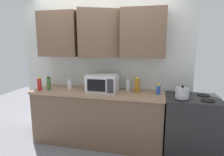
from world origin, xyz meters
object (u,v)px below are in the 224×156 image
stove_range (191,126)px  bottle_white_jar (70,84)px  bottle_green_oil (49,83)px  bottle_blue_cleaner (158,89)px  bottle_amber_vinegar (137,85)px  microwave (103,83)px  bottle_red_sauce (39,84)px  kettle (182,93)px  bottle_clear_tall (128,85)px

stove_range → bottle_white_jar: 2.06m
bottle_green_oil → bottle_blue_cleaner: 1.81m
bottle_green_oil → bottle_amber_vinegar: size_ratio=0.91×
microwave → bottle_green_oil: bearing=-174.9°
bottle_green_oil → bottle_red_sauce: (-0.14, -0.06, -0.00)m
bottle_white_jar → bottle_red_sauce: (-0.45, -0.21, 0.03)m
kettle → bottle_clear_tall: 0.87m
kettle → bottle_white_jar: (-1.82, 0.21, -0.01)m
kettle → bottle_green_oil: bottle_green_oil is taller
microwave → bottle_white_jar: bearing=173.9°
microwave → bottle_white_jar: 0.62m
bottle_amber_vinegar → microwave: bearing=-169.1°
microwave → bottle_green_oil: size_ratio=2.16×
stove_range → bottle_amber_vinegar: bottle_amber_vinegar is taller
stove_range → bottle_red_sauce: bottle_red_sauce is taller
bottle_white_jar → bottle_blue_cleaner: size_ratio=0.97×
bottle_clear_tall → bottle_red_sauce: 1.48m
bottle_green_oil → bottle_red_sauce: size_ratio=1.05×
kettle → bottle_red_sauce: bottle_red_sauce is taller
bottle_clear_tall → bottle_green_oil: 1.34m
stove_range → bottle_green_oil: size_ratio=4.11×
kettle → bottle_blue_cleaner: size_ratio=1.12×
bottle_blue_cleaner → bottle_amber_vinegar: 0.34m
microwave → bottle_red_sauce: 1.07m
kettle → bottle_white_jar: 1.83m
bottle_green_oil → bottle_blue_cleaner: bottle_green_oil is taller
kettle → bottle_blue_cleaner: 0.38m
kettle → bottle_red_sauce: size_ratio=0.89×
kettle → microwave: bearing=173.0°
bottle_clear_tall → bottle_blue_cleaner: size_ratio=1.12×
stove_range → bottle_clear_tall: size_ratio=4.81×
bottle_blue_cleaner → stove_range: bearing=-5.7°
bottle_clear_tall → bottle_amber_vinegar: 0.16m
bottle_green_oil → kettle: bearing=-1.8°
kettle → microwave: size_ratio=0.40×
bottle_blue_cleaner → bottle_white_jar: bearing=179.0°
bottle_red_sauce → bottle_white_jar: bearing=25.3°
kettle → bottle_amber_vinegar: bottle_amber_vinegar is taller
kettle → bottle_green_oil: size_ratio=0.85×
kettle → microwave: (-1.20, 0.15, 0.05)m
bottle_green_oil → bottle_blue_cleaner: bearing=3.9°
bottle_amber_vinegar → bottle_red_sauce: size_ratio=1.15×
bottle_clear_tall → bottle_blue_cleaner: 0.50m
kettle → bottle_amber_vinegar: 0.71m
stove_range → kettle: 0.58m
microwave → bottle_amber_vinegar: microwave is taller
microwave → bottle_amber_vinegar: bearing=10.9°
bottle_white_jar → kettle: bearing=-6.7°
microwave → bottle_red_sauce: size_ratio=2.26×
bottle_clear_tall → bottle_amber_vinegar: bearing=-20.3°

